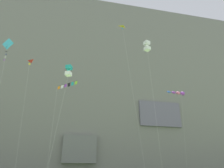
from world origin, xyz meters
The scene contains 8 objects.
cliff_face centered at (-0.01, 63.69, 29.74)m, with size 180.00×23.01×59.56m.
kite_delta_upper_right centered at (5.33, 27.38, 26.35)m, with size 1.85×5.56×28.10m.
kite_delta_front_field centered at (-10.59, 27.22, 17.08)m, with size 1.80×1.96×18.10m.
kite_banner_upper_left centered at (-4.35, 32.07, 16.43)m, with size 3.60×5.29×17.15m.
kite_box_high_right centered at (-4.12, 19.10, 13.19)m, with size 1.77×2.13×13.90m.
kite_box_mid_left centered at (7.87, 23.08, 21.00)m, with size 1.18×3.79×21.89m.
kite_windsock_mid_right centered at (20.30, 36.25, 18.83)m, with size 5.11×1.88×19.40m.
kite_diamond_low_center centered at (-14.24, 27.89, 21.08)m, with size 3.44×6.06×22.76m.
Camera 1 is at (-3.86, -3.86, 1.75)m, focal length 33.81 mm.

